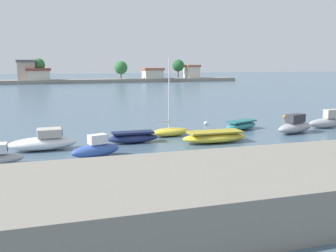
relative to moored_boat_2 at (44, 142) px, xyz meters
name	(u,v)px	position (x,y,z in m)	size (l,w,h in m)	color
ground_plane	(108,178)	(3.52, -8.64, -0.62)	(400.00, 400.00, 0.00)	#476075
seawall_embankment	(134,201)	(3.52, -15.45, 0.39)	(71.70, 7.68, 2.03)	gray
moored_boat_2	(44,142)	(0.00, 0.00, 0.00)	(5.09, 2.08, 1.62)	white
moored_boat_3	(96,149)	(3.49, -3.33, -0.06)	(3.80, 2.27, 1.58)	#3856A8
moored_boat_4	(133,138)	(6.99, 0.55, -0.18)	(4.22, 1.40, 0.94)	navy
moored_boat_5	(170,131)	(10.80, 2.46, -0.19)	(3.73, 1.84, 6.85)	yellow
moored_boat_6	(215,137)	(13.44, -1.32, -0.16)	(5.59, 2.02, 0.96)	yellow
moored_boat_7	(241,125)	(18.52, 3.62, -0.19)	(4.32, 2.99, 0.90)	teal
moored_boat_8	(295,126)	(22.43, 0.43, 0.03)	(4.76, 2.87, 1.77)	#9E9EA3
moored_boat_9	(327,121)	(27.19, 1.83, 0.07)	(3.92, 1.19, 1.86)	#9E9EA3
mooring_buoy_0	(206,123)	(16.29, 7.21, -0.42)	(0.41, 0.41, 0.41)	white
mooring_buoy_1	(285,117)	(27.13, 9.06, -0.44)	(0.37, 0.37, 0.37)	orange
distant_shoreline	(68,77)	(7.44, 94.70, 1.38)	(118.29, 7.61, 7.57)	gray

